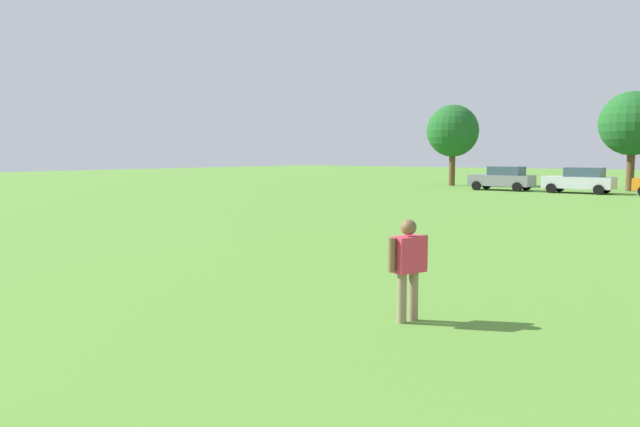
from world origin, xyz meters
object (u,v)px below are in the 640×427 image
(parked_car_silver_1, at_px, (580,180))
(tree_far_left, at_px, (453,131))
(parked_car_gray_0, at_px, (503,178))
(tree_left, at_px, (633,124))
(adult_bystander, at_px, (408,261))

(parked_car_silver_1, bearing_deg, tree_far_left, -20.05)
(parked_car_gray_0, distance_m, tree_left, 9.35)
(parked_car_gray_0, bearing_deg, tree_left, -148.05)
(tree_far_left, bearing_deg, parked_car_gray_0, -34.16)
(adult_bystander, height_order, parked_car_silver_1, parked_car_silver_1)
(tree_left, bearing_deg, parked_car_gray_0, -148.05)
(adult_bystander, xyz_separation_m, tree_left, (-4.64, 38.92, 3.66))
(parked_car_gray_0, relative_size, tree_far_left, 0.66)
(adult_bystander, bearing_deg, parked_car_silver_1, -148.96)
(adult_bystander, height_order, parked_car_gray_0, parked_car_gray_0)
(tree_left, bearing_deg, parked_car_silver_1, -113.76)
(adult_bystander, distance_m, parked_car_silver_1, 34.92)
(adult_bystander, height_order, tree_far_left, tree_far_left)
(adult_bystander, xyz_separation_m, parked_car_gray_0, (-11.91, 34.39, -0.09))
(tree_left, bearing_deg, tree_far_left, -177.19)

